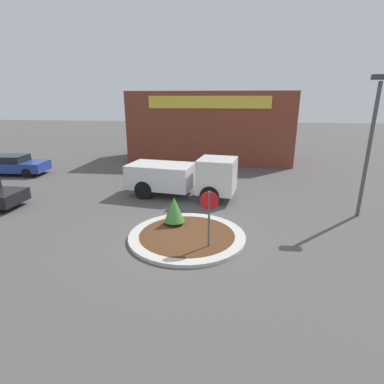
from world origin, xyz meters
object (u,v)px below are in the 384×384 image
Objects in this scene: parked_sedan_blue at (13,165)px; light_pole at (371,137)px; stop_sign at (209,210)px; utility_truck at (183,176)px.

light_pole is (20.93, -5.18, 2.87)m from parked_sedan_blue.
light_pole is at bearing 31.97° from stop_sign.
stop_sign is 0.36× the size of utility_truck.
stop_sign is 17.13m from parked_sedan_blue.
parked_sedan_blue is (-14.39, 9.26, -0.79)m from stop_sign.
utility_truck is at bearing -19.78° from parked_sedan_blue.
light_pole reaches higher than stop_sign.
light_pole is at bearing -3.43° from utility_truck.
utility_truck is 1.32× the size of parked_sedan_blue.
stop_sign is at bearing -37.41° from parked_sedan_blue.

